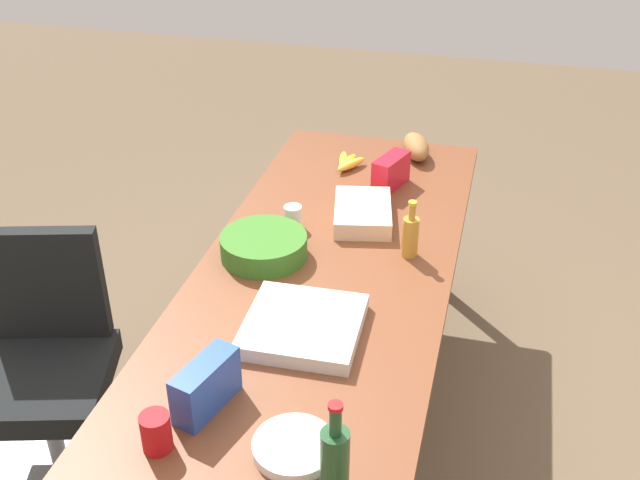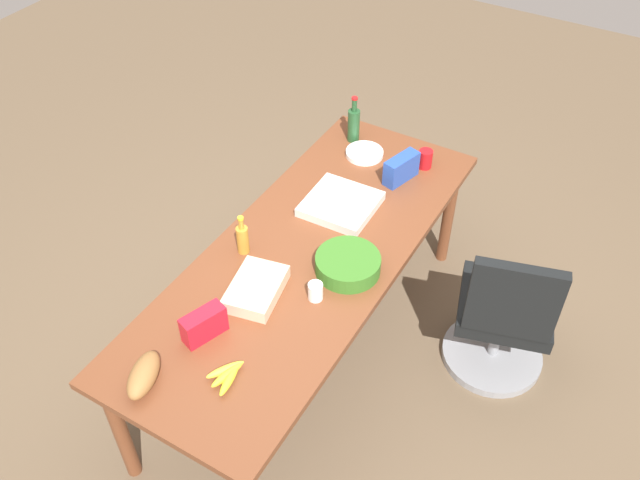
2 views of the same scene
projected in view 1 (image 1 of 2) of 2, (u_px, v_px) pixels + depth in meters
The scene contains 15 objects.
ground_plane at pixel (324, 426), 3.14m from camera, with size 10.00×10.00×0.00m, color brown.
conference_table at pixel (325, 285), 2.77m from camera, with size 2.35×0.90×0.78m.
office_chair at pixel (48, 388), 2.79m from camera, with size 0.60×0.59×0.94m.
wine_bottle at pixel (335, 461), 1.81m from camera, with size 0.09×0.09×0.29m.
dressing_bottle at pixel (410, 235), 2.76m from camera, with size 0.07×0.07×0.22m.
paper_cup at pixel (293, 217), 2.95m from camera, with size 0.07×0.07×0.09m, color white.
red_solo_cup at pixel (156, 432), 1.97m from camera, with size 0.08×0.08×0.11m, color red.
banana_bunch at pixel (347, 162), 3.42m from camera, with size 0.20×0.14×0.04m.
pizza_box at pixel (303, 326), 2.40m from camera, with size 0.36×0.36×0.05m, color silver.
sheet_cake at pixel (363, 213), 3.00m from camera, with size 0.32×0.22×0.07m, color beige.
paper_plate_stack at pixel (294, 447), 1.98m from camera, with size 0.22×0.22×0.03m, color white.
salad_bowl at pixel (264, 246), 2.77m from camera, with size 0.32×0.32×0.09m, color #357023.
bread_loaf at pixel (416, 147), 3.50m from camera, with size 0.24×0.11×0.10m, color olive.
chip_bag_red at pixel (391, 172), 3.23m from camera, with size 0.20×0.08×0.14m, color red.
chip_bag_blue at pixel (206, 386), 2.09m from camera, with size 0.22×0.08×0.15m, color #274BAB.
Camera 1 is at (-2.21, -0.55, 2.29)m, focal length 42.84 mm.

